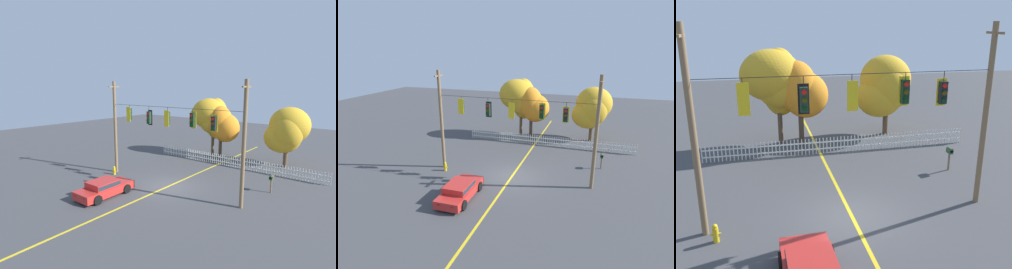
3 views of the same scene
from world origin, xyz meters
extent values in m
plane|color=#424244|center=(0.00, 0.00, 0.00)|extent=(80.00, 80.00, 0.00)
cube|color=gold|center=(0.00, 0.00, 0.00)|extent=(0.16, 36.00, 0.01)
cylinder|color=brown|center=(-5.91, 0.00, 3.98)|extent=(0.25, 0.25, 7.97)
cylinder|color=brown|center=(5.91, 0.00, 3.98)|extent=(0.25, 0.25, 7.97)
cube|color=brown|center=(-5.91, 0.00, 7.52)|extent=(0.10, 1.10, 0.10)
cube|color=brown|center=(5.91, 0.00, 7.52)|extent=(0.10, 1.10, 0.10)
cylinder|color=black|center=(0.00, 0.00, 6.05)|extent=(11.62, 0.02, 0.02)
cylinder|color=black|center=(-4.06, 0.00, 5.91)|extent=(0.03, 0.03, 0.27)
cube|color=yellow|center=(-4.06, -0.13, 5.30)|extent=(0.43, 0.02, 1.20)
cube|color=black|center=(-4.06, 0.00, 5.30)|extent=(0.30, 0.24, 0.97)
cylinder|color=red|center=(-4.06, 0.14, 5.62)|extent=(0.20, 0.03, 0.20)
cube|color=black|center=(-4.06, 0.18, 5.73)|extent=(0.22, 0.12, 0.06)
cylinder|color=#463B09|center=(-4.06, 0.14, 5.30)|extent=(0.20, 0.03, 0.20)
cube|color=black|center=(-4.06, 0.18, 5.41)|extent=(0.22, 0.12, 0.06)
cylinder|color=#073513|center=(-4.06, 0.14, 4.98)|extent=(0.20, 0.03, 0.20)
cube|color=black|center=(-4.06, 0.18, 5.09)|extent=(0.22, 0.12, 0.06)
cylinder|color=black|center=(-1.88, 0.00, 5.84)|extent=(0.03, 0.03, 0.42)
cube|color=black|center=(-1.88, 0.13, 5.16)|extent=(0.43, 0.02, 1.17)
cube|color=#1E3323|center=(-1.88, 0.00, 5.16)|extent=(0.30, 0.24, 0.95)
cylinder|color=red|center=(-1.88, -0.14, 5.47)|extent=(0.20, 0.03, 0.20)
cube|color=#1E3323|center=(-1.88, -0.18, 5.59)|extent=(0.22, 0.12, 0.06)
cylinder|color=#463B09|center=(-1.88, -0.14, 5.16)|extent=(0.20, 0.03, 0.20)
cube|color=#1E3323|center=(-1.88, -0.18, 5.27)|extent=(0.22, 0.12, 0.06)
cylinder|color=#073513|center=(-1.88, -0.14, 4.84)|extent=(0.20, 0.03, 0.20)
cube|color=#1E3323|center=(-1.88, -0.18, 4.95)|extent=(0.22, 0.12, 0.06)
cylinder|color=black|center=(-0.03, 0.00, 5.88)|extent=(0.03, 0.03, 0.34)
cube|color=yellow|center=(-0.03, -0.13, 5.24)|extent=(0.43, 0.02, 1.17)
cube|color=#1E3323|center=(-0.03, 0.00, 5.24)|extent=(0.30, 0.24, 0.94)
cylinder|color=red|center=(-0.03, 0.14, 5.55)|extent=(0.20, 0.03, 0.20)
cube|color=#1E3323|center=(-0.03, 0.18, 5.67)|extent=(0.22, 0.12, 0.06)
cylinder|color=#463B09|center=(-0.03, 0.14, 5.24)|extent=(0.20, 0.03, 0.20)
cube|color=#1E3323|center=(-0.03, 0.18, 5.35)|extent=(0.22, 0.12, 0.06)
cylinder|color=#073513|center=(-0.03, 0.14, 4.92)|extent=(0.20, 0.03, 0.20)
cube|color=#1E3323|center=(-0.03, 0.18, 5.04)|extent=(0.22, 0.12, 0.06)
cylinder|color=black|center=(2.15, 0.00, 5.91)|extent=(0.03, 0.03, 0.28)
cube|color=yellow|center=(2.15, 0.13, 5.29)|extent=(0.43, 0.02, 1.18)
cube|color=black|center=(2.15, 0.00, 5.29)|extent=(0.30, 0.24, 0.96)
cylinder|color=red|center=(2.15, -0.14, 5.61)|extent=(0.20, 0.03, 0.20)
cube|color=black|center=(2.15, -0.18, 5.72)|extent=(0.22, 0.12, 0.06)
cylinder|color=#463B09|center=(2.15, -0.14, 5.29)|extent=(0.20, 0.03, 0.20)
cube|color=black|center=(2.15, -0.18, 5.40)|extent=(0.22, 0.12, 0.06)
cylinder|color=#073513|center=(2.15, -0.14, 4.97)|extent=(0.20, 0.03, 0.20)
cube|color=black|center=(2.15, -0.18, 5.08)|extent=(0.22, 0.12, 0.06)
cylinder|color=black|center=(3.81, 0.00, 5.84)|extent=(0.03, 0.03, 0.41)
cube|color=yellow|center=(3.81, 0.13, 5.18)|extent=(0.43, 0.02, 1.13)
cube|color=black|center=(3.81, 0.00, 5.18)|extent=(0.30, 0.24, 0.91)
cylinder|color=red|center=(3.81, -0.14, 5.48)|extent=(0.20, 0.03, 0.20)
cube|color=black|center=(3.81, -0.18, 5.60)|extent=(0.22, 0.12, 0.06)
cylinder|color=#463B09|center=(3.81, -0.14, 5.18)|extent=(0.20, 0.03, 0.20)
cube|color=black|center=(3.81, -0.18, 5.29)|extent=(0.22, 0.12, 0.06)
cylinder|color=#073513|center=(3.81, -0.14, 4.87)|extent=(0.20, 0.03, 0.20)
cube|color=black|center=(3.81, -0.18, 4.99)|extent=(0.22, 0.12, 0.06)
cube|color=silver|center=(-6.98, 7.91, 0.50)|extent=(0.06, 0.04, 1.01)
cube|color=silver|center=(-6.76, 7.91, 0.50)|extent=(0.06, 0.04, 1.01)
cube|color=silver|center=(-6.53, 7.91, 0.50)|extent=(0.06, 0.04, 1.01)
cube|color=silver|center=(-6.31, 7.91, 0.50)|extent=(0.06, 0.04, 1.01)
cube|color=silver|center=(-6.08, 7.91, 0.50)|extent=(0.06, 0.04, 1.01)
cube|color=silver|center=(-5.86, 7.91, 0.50)|extent=(0.06, 0.04, 1.01)
cube|color=silver|center=(-5.63, 7.91, 0.50)|extent=(0.06, 0.04, 1.01)
cube|color=silver|center=(-5.41, 7.91, 0.50)|extent=(0.06, 0.04, 1.01)
cube|color=silver|center=(-5.18, 7.91, 0.50)|extent=(0.06, 0.04, 1.01)
cube|color=silver|center=(-4.96, 7.91, 0.50)|extent=(0.06, 0.04, 1.01)
cube|color=silver|center=(-4.74, 7.91, 0.50)|extent=(0.06, 0.04, 1.01)
cube|color=silver|center=(-4.51, 7.91, 0.50)|extent=(0.06, 0.04, 1.01)
cube|color=silver|center=(-4.29, 7.91, 0.50)|extent=(0.06, 0.04, 1.01)
cube|color=silver|center=(-4.06, 7.91, 0.50)|extent=(0.06, 0.04, 1.01)
cube|color=silver|center=(-3.84, 7.91, 0.50)|extent=(0.06, 0.04, 1.01)
cube|color=silver|center=(-3.61, 7.91, 0.50)|extent=(0.06, 0.04, 1.01)
cube|color=silver|center=(-3.39, 7.91, 0.50)|extent=(0.06, 0.04, 1.01)
cube|color=silver|center=(-3.16, 7.91, 0.50)|extent=(0.06, 0.04, 1.01)
cube|color=silver|center=(-2.94, 7.91, 0.50)|extent=(0.06, 0.04, 1.01)
cube|color=silver|center=(-2.71, 7.91, 0.50)|extent=(0.06, 0.04, 1.01)
cube|color=silver|center=(-2.49, 7.91, 0.50)|extent=(0.06, 0.04, 1.01)
cube|color=silver|center=(-2.26, 7.91, 0.50)|extent=(0.06, 0.04, 1.01)
cube|color=silver|center=(-2.04, 7.91, 0.50)|extent=(0.06, 0.04, 1.01)
cube|color=silver|center=(-1.82, 7.91, 0.50)|extent=(0.06, 0.04, 1.01)
cube|color=silver|center=(-1.59, 7.91, 0.50)|extent=(0.06, 0.04, 1.01)
cube|color=silver|center=(-1.37, 7.91, 0.50)|extent=(0.06, 0.04, 1.01)
cube|color=silver|center=(-1.14, 7.91, 0.50)|extent=(0.06, 0.04, 1.01)
cube|color=silver|center=(-0.92, 7.91, 0.50)|extent=(0.06, 0.04, 1.01)
cube|color=silver|center=(-0.69, 7.91, 0.50)|extent=(0.06, 0.04, 1.01)
cube|color=silver|center=(-0.47, 7.91, 0.50)|extent=(0.06, 0.04, 1.01)
cube|color=silver|center=(-0.24, 7.91, 0.50)|extent=(0.06, 0.04, 1.01)
cube|color=silver|center=(-0.02, 7.91, 0.50)|extent=(0.06, 0.04, 1.01)
cube|color=silver|center=(0.21, 7.91, 0.50)|extent=(0.06, 0.04, 1.01)
cube|color=silver|center=(0.43, 7.91, 0.50)|extent=(0.06, 0.04, 1.01)
cube|color=silver|center=(0.65, 7.91, 0.50)|extent=(0.06, 0.04, 1.01)
cube|color=silver|center=(0.88, 7.91, 0.50)|extent=(0.06, 0.04, 1.01)
cube|color=silver|center=(1.10, 7.91, 0.50)|extent=(0.06, 0.04, 1.01)
cube|color=silver|center=(1.33, 7.91, 0.50)|extent=(0.06, 0.04, 1.01)
cube|color=silver|center=(1.55, 7.91, 0.50)|extent=(0.06, 0.04, 1.01)
cube|color=silver|center=(1.78, 7.91, 0.50)|extent=(0.06, 0.04, 1.01)
cube|color=silver|center=(2.00, 7.91, 0.50)|extent=(0.06, 0.04, 1.01)
cube|color=silver|center=(2.23, 7.91, 0.50)|extent=(0.06, 0.04, 1.01)
cube|color=silver|center=(2.45, 7.91, 0.50)|extent=(0.06, 0.04, 1.01)
cube|color=silver|center=(2.68, 7.91, 0.50)|extent=(0.06, 0.04, 1.01)
cube|color=silver|center=(2.90, 7.91, 0.50)|extent=(0.06, 0.04, 1.01)
cube|color=silver|center=(3.12, 7.91, 0.50)|extent=(0.06, 0.04, 1.01)
cube|color=silver|center=(3.35, 7.91, 0.50)|extent=(0.06, 0.04, 1.01)
cube|color=silver|center=(3.57, 7.91, 0.50)|extent=(0.06, 0.04, 1.01)
cube|color=silver|center=(3.80, 7.91, 0.50)|extent=(0.06, 0.04, 1.01)
cube|color=silver|center=(4.02, 7.91, 0.50)|extent=(0.06, 0.04, 1.01)
cube|color=silver|center=(4.25, 7.91, 0.50)|extent=(0.06, 0.04, 1.01)
cube|color=silver|center=(4.47, 7.91, 0.50)|extent=(0.06, 0.04, 1.01)
cube|color=silver|center=(4.70, 7.91, 0.50)|extent=(0.06, 0.04, 1.01)
cube|color=silver|center=(4.92, 7.91, 0.50)|extent=(0.06, 0.04, 1.01)
cube|color=silver|center=(5.15, 7.91, 0.50)|extent=(0.06, 0.04, 1.01)
cube|color=silver|center=(5.37, 7.91, 0.50)|extent=(0.06, 0.04, 1.01)
cube|color=silver|center=(5.60, 7.91, 0.50)|extent=(0.06, 0.04, 1.01)
cube|color=silver|center=(5.82, 7.91, 0.50)|extent=(0.06, 0.04, 1.01)
cube|color=silver|center=(6.04, 7.91, 0.50)|extent=(0.06, 0.04, 1.01)
cube|color=silver|center=(6.27, 7.91, 0.50)|extent=(0.06, 0.04, 1.01)
cube|color=silver|center=(6.49, 7.91, 0.50)|extent=(0.06, 0.04, 1.01)
cube|color=silver|center=(6.72, 7.91, 0.50)|extent=(0.06, 0.04, 1.01)
cube|color=silver|center=(6.94, 7.91, 0.50)|extent=(0.06, 0.04, 1.01)
cube|color=silver|center=(7.17, 7.91, 0.50)|extent=(0.06, 0.04, 1.01)
cube|color=silver|center=(7.39, 7.91, 0.50)|extent=(0.06, 0.04, 1.01)
cube|color=silver|center=(7.62, 7.91, 0.50)|extent=(0.06, 0.04, 1.01)
cube|color=silver|center=(7.84, 7.91, 0.50)|extent=(0.06, 0.04, 1.01)
cube|color=silver|center=(8.07, 7.91, 0.50)|extent=(0.06, 0.04, 1.01)
cube|color=silver|center=(8.29, 7.91, 0.50)|extent=(0.06, 0.04, 1.01)
cube|color=silver|center=(8.51, 7.91, 0.50)|extent=(0.06, 0.04, 1.01)
cube|color=silver|center=(8.74, 7.91, 0.50)|extent=(0.06, 0.04, 1.01)
cube|color=silver|center=(8.96, 7.91, 0.50)|extent=(0.06, 0.04, 1.01)
cube|color=silver|center=(9.19, 7.91, 0.50)|extent=(0.06, 0.04, 1.01)
cube|color=silver|center=(9.41, 7.91, 0.50)|extent=(0.06, 0.04, 1.01)
cube|color=silver|center=(9.64, 7.91, 0.50)|extent=(0.06, 0.04, 1.01)
cube|color=silver|center=(1.33, 7.94, 0.30)|extent=(16.62, 0.03, 0.08)
cube|color=silver|center=(1.33, 7.94, 0.73)|extent=(16.62, 0.03, 0.08)
cylinder|color=brown|center=(-2.24, 10.59, 1.41)|extent=(0.31, 0.31, 2.82)
ellipsoid|color=gold|center=(-2.08, 10.97, 4.08)|extent=(2.60, 2.29, 4.47)
ellipsoid|color=gold|center=(-2.17, 10.37, 4.12)|extent=(3.11, 2.90, 3.24)
ellipsoid|color=gold|center=(-2.68, 10.46, 4.64)|extent=(3.93, 3.54, 3.30)
cylinder|color=#473828|center=(-0.91, 9.87, 1.29)|extent=(0.34, 0.34, 2.58)
ellipsoid|color=orange|center=(-0.52, 10.13, 3.32)|extent=(2.95, 2.57, 2.99)
ellipsoid|color=orange|center=(-1.11, 10.02, 3.93)|extent=(2.57, 2.51, 3.29)
cylinder|color=brown|center=(5.36, 11.01, 0.98)|extent=(0.39, 0.39, 1.96)
ellipsoid|color=gold|center=(4.89, 11.19, 2.76)|extent=(3.35, 3.19, 2.91)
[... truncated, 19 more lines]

